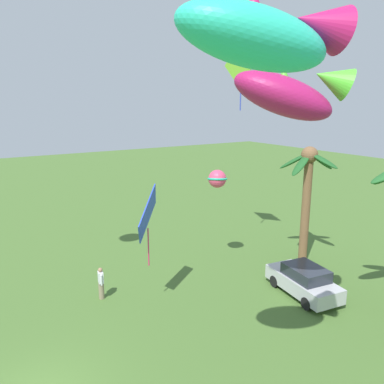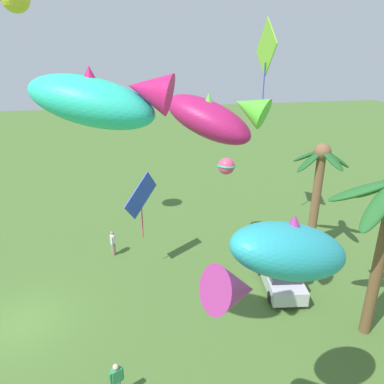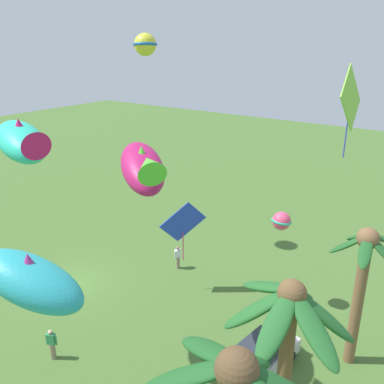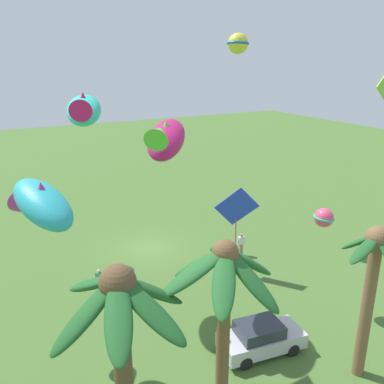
# 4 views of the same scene
# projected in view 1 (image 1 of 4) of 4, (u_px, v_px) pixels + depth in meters

# --- Properties ---
(palm_tree_2) EXTENTS (3.41, 3.19, 6.84)m
(palm_tree_2) POSITION_uv_depth(u_px,v_px,m) (308.00, 182.00, 21.57)
(palm_tree_2) COLOR brown
(palm_tree_2) RESTS_ON ground
(parked_car_0) EXTENTS (4.10, 2.22, 1.51)m
(parked_car_0) POSITION_uv_depth(u_px,v_px,m) (304.00, 281.00, 18.53)
(parked_car_0) COLOR #BCBCC1
(parked_car_0) RESTS_ON ground
(spectator_0) EXTENTS (0.54, 0.30, 1.59)m
(spectator_0) POSITION_uv_depth(u_px,v_px,m) (101.00, 283.00, 18.15)
(spectator_0) COLOR gray
(spectator_0) RESTS_ON ground
(kite_diamond_0) EXTENTS (2.09, 1.86, 3.78)m
(kite_diamond_0) POSITION_uv_depth(u_px,v_px,m) (148.00, 215.00, 16.80)
(kite_diamond_0) COLOR blue
(kite_diamond_2) EXTENTS (3.18, 0.33, 4.43)m
(kite_diamond_2) POSITION_uv_depth(u_px,v_px,m) (242.00, 61.00, 21.58)
(kite_diamond_2) COLOR #83D234
(kite_fish_3) EXTENTS (2.68, 4.10, 1.87)m
(kite_fish_3) POSITION_uv_depth(u_px,v_px,m) (263.00, 34.00, 7.77)
(kite_fish_3) COLOR #2AD0AD
(kite_ball_4) EXTENTS (1.53, 1.53, 0.99)m
(kite_ball_4) POSITION_uv_depth(u_px,v_px,m) (217.00, 179.00, 20.83)
(kite_ball_4) COLOR #EC466F
(kite_fish_5) EXTENTS (3.46, 3.92, 2.28)m
(kite_fish_5) POSITION_uv_depth(u_px,v_px,m) (290.00, 93.00, 12.11)
(kite_fish_5) COLOR #B41A5E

